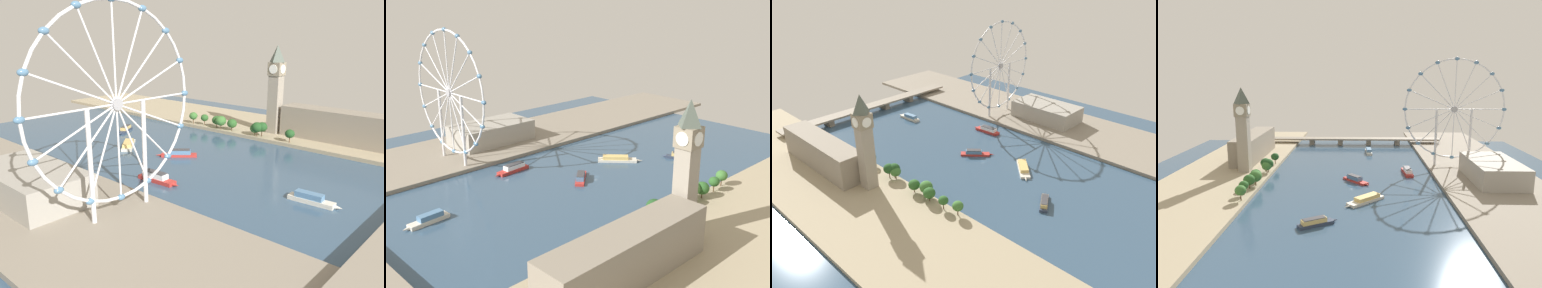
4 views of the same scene
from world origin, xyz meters
The scene contains 14 objects.
ground_plane centered at (0.00, 0.00, 0.00)m, with size 408.48×408.48×0.00m, color #334C66.
riverbank_left centered at (-119.24, 0.00, 1.50)m, with size 90.00×520.00×3.00m, color tan.
riverbank_right centered at (119.24, 0.00, 1.50)m, with size 90.00×520.00×3.00m, color gray.
clock_tower centered at (-99.70, 33.04, 43.55)m, with size 12.63×12.63×77.73m.
parliament_block centered at (-107.55, 90.66, 16.02)m, with size 22.00×99.23×26.05m, color gray.
tree_row_embankment centered at (-78.84, 6.21, 10.61)m, with size 12.92×114.53×12.78m.
ferris_wheel centered at (98.61, 62.21, 57.65)m, with size 100.36×3.20×105.06m.
riverside_hall centered at (120.89, 11.34, 11.71)m, with size 38.57×70.17×17.42m, color gray.
river_bridge centered at (0.00, 177.75, 6.59)m, with size 220.48×15.70×8.65m.
tour_boat_0 centered at (-20.10, -80.26, 2.21)m, with size 25.37×17.05×5.24m.
tour_boat_1 centered at (3.40, 12.63, 2.18)m, with size 24.12×26.41×5.49m.
tour_boat_2 centered at (51.79, 38.81, 2.61)m, with size 8.71×31.69×6.31m.
tour_boat_3 centered at (11.87, -37.23, 1.98)m, with size 30.35×29.12×4.70m.
tour_boat_4 centered at (17.59, 127.29, 2.36)m, with size 7.92×30.67×5.80m.
Camera 4 is at (7.43, -291.83, 94.41)m, focal length 33.98 mm.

